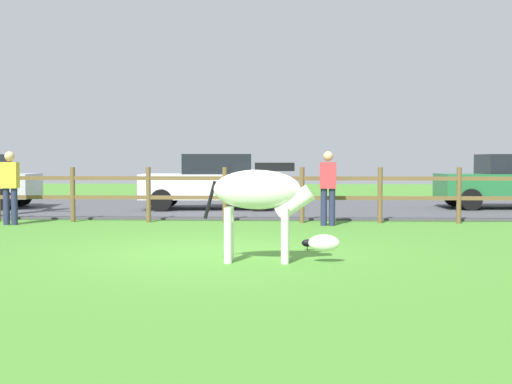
{
  "coord_description": "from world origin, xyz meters",
  "views": [
    {
      "loc": [
        1.13,
        -10.51,
        1.45
      ],
      "look_at": [
        0.62,
        0.52,
        0.92
      ],
      "focal_mm": 47.36,
      "sensor_mm": 36.0,
      "label": 1
    }
  ],
  "objects_px": {
    "parked_car_white": "(214,181)",
    "visitor_right_of_tree": "(328,185)",
    "crow_on_grass": "(308,243)",
    "visitor_left_of_tree": "(10,184)",
    "parked_car_green": "(511,181)",
    "zebra": "(263,197)"
  },
  "relations": [
    {
      "from": "parked_car_white",
      "to": "visitor_right_of_tree",
      "type": "bearing_deg",
      "value": -54.74
    },
    {
      "from": "parked_car_white",
      "to": "visitor_right_of_tree",
      "type": "height_order",
      "value": "visitor_right_of_tree"
    },
    {
      "from": "crow_on_grass",
      "to": "visitor_left_of_tree",
      "type": "xyz_separation_m",
      "value": [
        -6.5,
        3.97,
        0.78
      ]
    },
    {
      "from": "parked_car_green",
      "to": "visitor_right_of_tree",
      "type": "relative_size",
      "value": 2.47
    },
    {
      "from": "zebra",
      "to": "parked_car_white",
      "type": "distance_m",
      "value": 9.74
    },
    {
      "from": "visitor_left_of_tree",
      "to": "parked_car_green",
      "type": "bearing_deg",
      "value": 21.64
    },
    {
      "from": "parked_car_green",
      "to": "visitor_left_of_tree",
      "type": "relative_size",
      "value": 2.47
    },
    {
      "from": "parked_car_green",
      "to": "zebra",
      "type": "bearing_deg",
      "value": -123.59
    },
    {
      "from": "visitor_left_of_tree",
      "to": "visitor_right_of_tree",
      "type": "relative_size",
      "value": 1.0
    },
    {
      "from": "visitor_left_of_tree",
      "to": "parked_car_white",
      "type": "bearing_deg",
      "value": 46.93
    },
    {
      "from": "visitor_right_of_tree",
      "to": "zebra",
      "type": "bearing_deg",
      "value": -103.05
    },
    {
      "from": "parked_car_white",
      "to": "visitor_left_of_tree",
      "type": "distance_m",
      "value": 5.97
    },
    {
      "from": "crow_on_grass",
      "to": "parked_car_white",
      "type": "xyz_separation_m",
      "value": [
        -2.43,
        8.33,
        0.72
      ]
    },
    {
      "from": "crow_on_grass",
      "to": "visitor_left_of_tree",
      "type": "relative_size",
      "value": 0.13
    },
    {
      "from": "zebra",
      "to": "parked_car_white",
      "type": "height_order",
      "value": "parked_car_white"
    },
    {
      "from": "zebra",
      "to": "crow_on_grass",
      "type": "bearing_deg",
      "value": 61.5
    },
    {
      "from": "crow_on_grass",
      "to": "parked_car_green",
      "type": "relative_size",
      "value": 0.05
    },
    {
      "from": "crow_on_grass",
      "to": "parked_car_white",
      "type": "bearing_deg",
      "value": 106.24
    },
    {
      "from": "zebra",
      "to": "parked_car_green",
      "type": "bearing_deg",
      "value": 56.41
    },
    {
      "from": "crow_on_grass",
      "to": "parked_car_green",
      "type": "height_order",
      "value": "parked_car_green"
    },
    {
      "from": "crow_on_grass",
      "to": "visitor_right_of_tree",
      "type": "height_order",
      "value": "visitor_right_of_tree"
    },
    {
      "from": "parked_car_white",
      "to": "parked_car_green",
      "type": "bearing_deg",
      "value": 4.31
    }
  ]
}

